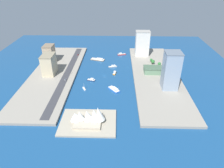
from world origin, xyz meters
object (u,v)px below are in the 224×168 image
sailboat_small_white (84,89)px  pickup_red (78,54)px  opera_landmark (88,117)px  barge_flat_brown (98,59)px  apartment_midrise_tan (49,54)px  yacht_sleek_gray (113,66)px  water_taxi_orange (115,73)px  terminal_long_green (153,70)px  tower_tall_glass (171,71)px  hotel_broad_white (142,44)px  patrol_launch_navy (91,80)px  sedan_silver (65,79)px  tugboat_red (122,54)px  catamaran_blue (114,89)px  traffic_light_waterfront (71,71)px  office_block_beige (49,64)px

sailboat_small_white → pickup_red: size_ratio=1.94×
opera_landmark → barge_flat_brown: bearing=-88.3°
apartment_midrise_tan → barge_flat_brown: bearing=-168.6°
yacht_sleek_gray → water_taxi_orange: bearing=97.8°
barge_flat_brown → terminal_long_green: (-91.99, 56.91, 6.70)m
tower_tall_glass → hotel_broad_white: bearing=-77.9°
patrol_launch_navy → sedan_silver: (38.03, 4.92, 2.77)m
water_taxi_orange → apartment_midrise_tan: bearing=-19.1°
tugboat_red → sailboat_small_white: bearing=67.7°
apartment_midrise_tan → sedan_silver: 81.44m
catamaran_blue → water_taxi_orange: size_ratio=1.75×
patrol_launch_navy → apartment_midrise_tan: (80.31, -63.27, 16.73)m
tower_tall_glass → pickup_red: bearing=-38.9°
sedan_silver → traffic_light_waterfront: bearing=-100.7°
traffic_light_waterfront → opera_landmark: size_ratio=0.17×
patrol_launch_navy → apartment_midrise_tan: bearing=-38.2°
barge_flat_brown → patrol_launch_navy: (3.25, 80.14, 0.17)m
office_block_beige → yacht_sleek_gray: bearing=-161.1°
sedan_silver → opera_landmark: 103.31m
water_taxi_orange → apartment_midrise_tan: 122.72m
pickup_red → tugboat_red: bearing=-173.0°
hotel_broad_white → terminal_long_green: 77.01m
apartment_midrise_tan → sedan_silver: apartment_midrise_tan is taller
office_block_beige → opera_landmark: bearing=123.6°
barge_flat_brown → tugboat_red: size_ratio=1.60×
water_taxi_orange → apartment_midrise_tan: size_ratio=0.38×
catamaran_blue → barge_flat_brown: bearing=-73.7°
barge_flat_brown → office_block_beige: bearing=42.7°
office_block_beige → pickup_red: size_ratio=6.39×
tower_tall_glass → hotel_broad_white: 122.73m
barge_flat_brown → opera_landmark: 177.48m
catamaran_blue → water_taxi_orange: (0.17, -50.86, -0.03)m
yacht_sleek_gray → opera_landmark: 148.21m
water_taxi_orange → opera_landmark: (26.21, 120.54, 7.33)m
water_taxi_orange → pickup_red: bearing=-45.4°
terminal_long_green → sedan_silver: (133.27, 28.15, -3.77)m
office_block_beige → traffic_light_waterfront: office_block_beige is taller
terminal_long_green → pickup_red: 151.00m
barge_flat_brown → traffic_light_waterfront: (37.29, 63.94, 6.35)m
patrol_launch_navy → sailboat_small_white: (7.32, 25.45, -0.36)m
water_taxi_orange → sailboat_small_white: (41.92, 48.90, -0.65)m
yacht_sleek_gray → office_block_beige: 104.64m
catamaran_blue → opera_landmark: opera_landmark is taller
tugboat_red → terminal_long_green: size_ratio=0.59×
tower_tall_glass → tugboat_red: bearing=-63.8°
patrol_launch_navy → tower_tall_glass: bearing=168.3°
terminal_long_green → catamaran_blue: bearing=39.9°
yacht_sleek_gray → office_block_beige: (97.60, 33.45, 17.47)m
water_taxi_orange → yacht_sleek_gray: bearing=-82.2°
sailboat_small_white → sedan_silver: (30.71, -20.52, 3.12)m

